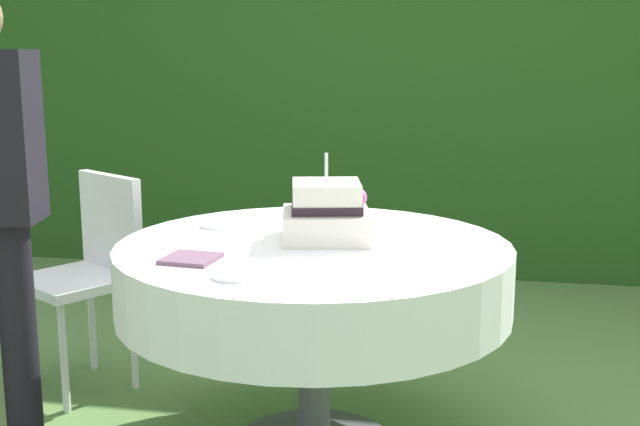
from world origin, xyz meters
The scene contains 7 objects.
foliage_hedge centered at (0.00, 2.63, 1.37)m, with size 5.54×0.53×2.74m, color #234C19.
cake_table centered at (0.00, 0.00, 0.63)m, with size 1.34×1.34×0.75m.
wedding_cake centered at (0.03, 0.07, 0.85)m, with size 0.35×0.35×0.30m.
serving_plate_near centered at (-0.40, 0.20, 0.76)m, with size 0.14×0.14×0.01m, color white.
serving_plate_far centered at (-0.15, -0.46, 0.76)m, with size 0.12×0.12×0.01m, color white.
napkin_stack centered at (-0.33, -0.29, 0.76)m, with size 0.16×0.16×0.01m, color #6B4C60.
garden_chair centered at (-1.02, 0.41, 0.54)m, with size 0.55×0.55×0.89m.
Camera 1 is at (0.51, -2.65, 1.40)m, focal length 45.98 mm.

